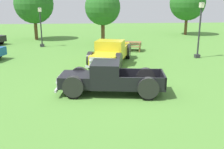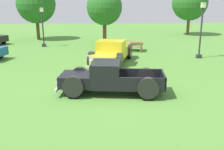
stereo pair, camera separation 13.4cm
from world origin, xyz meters
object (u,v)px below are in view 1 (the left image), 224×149
Objects in this scene: oak_tree_east at (34,4)px; lamp_post_near at (41,26)px; lamp_post_far at (200,29)px; oak_tree_center at (103,7)px; picnic_table at (131,45)px; pickup_truck_behind_left at (110,53)px; oak_tree_west at (188,3)px; pickup_truck_foreground at (104,78)px.

lamp_post_near is at bearing -73.83° from oak_tree_east.
lamp_post_far is 0.78× the size of oak_tree_center.
oak_tree_east reaches higher than picnic_table.
pickup_truck_behind_left is 0.92× the size of oak_tree_west.
oak_tree_east is (-6.46, 18.32, 3.14)m from pickup_truck_foreground.
lamp_post_far is 1.95× the size of picnic_table.
pickup_truck_behind_left is (0.71, 5.62, 0.07)m from pickup_truck_foreground.
lamp_post_near reaches higher than picnic_table.
picnic_table is (7.94, -2.78, -1.41)m from lamp_post_near.
oak_tree_west reaches higher than pickup_truck_foreground.
pickup_truck_foreground is 19.68m from oak_tree_east.
picnic_table is at bearing 66.17° from pickup_truck_behind_left.
oak_tree_center is at bearing -30.22° from oak_tree_east.
oak_tree_center is (0.73, 14.13, 2.85)m from pickup_truck_foreground.
pickup_truck_behind_left is 8.95m from oak_tree_center.
oak_tree_west is 1.17× the size of oak_tree_center.
lamp_post_near is 0.61× the size of oak_tree_east.
oak_tree_west is (10.95, 15.51, 3.18)m from pickup_truck_behind_left.
oak_tree_center is (-6.75, 6.85, 1.40)m from lamp_post_far.
oak_tree_west is at bearing 73.22° from lamp_post_far.
lamp_post_far is (7.48, 7.28, 1.45)m from pickup_truck_foreground.
oak_tree_east is 1.13× the size of oak_tree_center.
lamp_post_far is 9.72m from oak_tree_center.
oak_tree_center is (-10.93, -7.01, -0.40)m from oak_tree_west.
lamp_post_far is 5.90m from picnic_table.
oak_tree_west is (18.12, 2.81, 0.11)m from oak_tree_east.
picnic_table is 14.12m from oak_tree_west.
pickup_truck_foreground is at bearing -69.39° from lamp_post_near.
oak_tree_center is at bearing 7.35° from lamp_post_near.
pickup_truck_foreground is at bearing -105.34° from picnic_table.
lamp_post_near is at bearing 126.50° from pickup_truck_behind_left.
picnic_table is at bearing -39.44° from oak_tree_east.
picnic_table is at bearing -129.74° from oak_tree_west.
oak_tree_east is at bearing 106.17° from lamp_post_near.
lamp_post_near is at bearing -155.10° from oak_tree_west.
lamp_post_far is 0.67× the size of oak_tree_west.
picnic_table is (2.91, 10.61, -0.21)m from pickup_truck_foreground.
lamp_post_near is 18.52m from oak_tree_west.
lamp_post_near is 6.04m from oak_tree_center.
pickup_truck_behind_left is at bearing -90.15° from oak_tree_center.
pickup_truck_behind_left is 1.55× the size of lamp_post_near.
lamp_post_far reaches higher than pickup_truck_behind_left.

